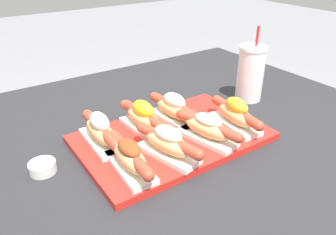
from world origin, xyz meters
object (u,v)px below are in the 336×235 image
Objects in this scene: hot_dog_4 at (100,130)px; drink_cup at (250,73)px; hot_dog_6 at (174,108)px; sauce_bowl at (42,167)px; serving_tray at (172,137)px; hot_dog_5 at (142,118)px; hot_dog_2 at (208,128)px; hot_dog_0 at (130,156)px; hot_dog_3 at (236,114)px; hot_dog_1 at (168,143)px.

drink_cup is at bearing 1.22° from hot_dog_4.
hot_dog_6 is 0.36m from sauce_bowl.
serving_tray is 2.01× the size of drink_cup.
hot_dog_6 is at bearing -0.26° from hot_dog_5.
sauce_bowl is at bearing 161.61° from hot_dog_2.
serving_tray is 2.37× the size of hot_dog_4.
serving_tray is at bearing -9.70° from sauce_bowl.
hot_dog_3 is at bearing 2.11° from hot_dog_0.
hot_dog_1 is at bearing -178.71° from hot_dog_2.
hot_dog_2 reaches higher than sauce_bowl.
hot_dog_0 is at bearing -38.37° from sauce_bowl.
hot_dog_0 is 0.32m from hot_dog_3.
hot_dog_4 reaches higher than hot_dog_6.
hot_dog_5 is at bearing 151.28° from hot_dog_3.
hot_dog_0 is at bearing -86.41° from hot_dog_4.
hot_dog_6 is (0.10, -0.00, -0.00)m from hot_dog_5.
sauce_bowl reaches higher than serving_tray.
hot_dog_3 reaches higher than hot_dog_2.
hot_dog_4 is at bearing 149.41° from hot_dog_2.
hot_dog_4 reaches higher than hot_dog_2.
hot_dog_3 is at bearing -19.14° from serving_tray.
hot_dog_3 is 0.16m from hot_dog_6.
sauce_bowl is at bearing -176.42° from hot_dog_4.
sauce_bowl is at bearing 141.63° from hot_dog_0.
hot_dog_3 is 0.25m from hot_dog_5.
hot_dog_1 is at bearing -94.23° from hot_dog_5.
hot_dog_1 is 0.13m from hot_dog_5.
drink_cup reaches higher than hot_dog_6.
drink_cup is at bearing 25.97° from hot_dog_2.
hot_dog_1 reaches higher than hot_dog_0.
hot_dog_6 is at bearing 1.18° from sauce_bowl.
drink_cup is at bearing 19.48° from hot_dog_1.
hot_dog_1 is 0.17m from hot_dog_4.
drink_cup reaches higher than hot_dog_5.
hot_dog_0 is at bearing -129.33° from hot_dog_5.
hot_dog_0 is (-0.16, -0.07, 0.04)m from serving_tray.
hot_dog_1 reaches higher than hot_dog_2.
hot_dog_4 is at bearing 93.59° from hot_dog_0.
serving_tray is at bearing 23.43° from hot_dog_0.
hot_dog_5 is 0.40m from drink_cup.
hot_dog_1 is 1.00× the size of hot_dog_2.
hot_dog_3 is at bearing -45.59° from hot_dog_6.
hot_dog_3 is at bearing -144.97° from drink_cup.
hot_dog_5 reaches higher than hot_dog_2.
hot_dog_5 is 1.00× the size of hot_dog_6.
drink_cup is (0.51, 0.14, 0.04)m from hot_dog_0.
drink_cup is (0.40, 0.01, 0.03)m from hot_dog_5.
drink_cup reaches higher than hot_dog_0.
hot_dog_1 is 0.98× the size of hot_dog_4.
hot_dog_4 is (-0.22, 0.13, 0.00)m from hot_dog_2.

